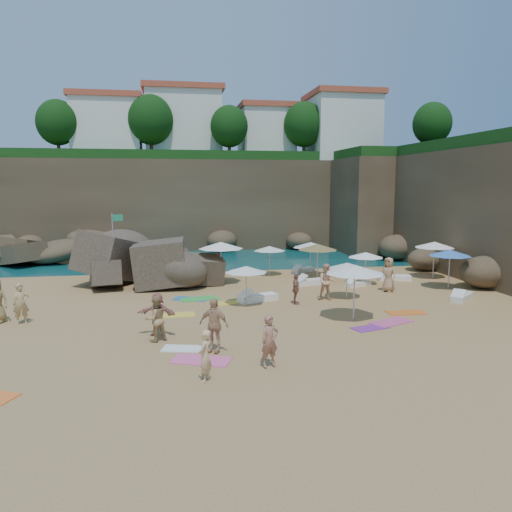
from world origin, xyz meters
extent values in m
plane|color=tan|center=(0.00, 0.00, 0.00)|extent=(120.00, 120.00, 0.00)
plane|color=#0C4751|center=(0.00, 30.00, 0.00)|extent=(120.00, 120.00, 0.00)
cube|color=brown|center=(2.00, 25.00, 4.00)|extent=(44.00, 8.00, 8.00)
cube|color=brown|center=(19.00, 8.00, 4.00)|extent=(8.00, 30.00, 8.00)
cube|color=brown|center=(17.00, 20.00, 4.00)|extent=(10.00, 12.00, 8.00)
cube|color=white|center=(-8.00, 26.00, 10.75)|extent=(6.00, 5.00, 5.50)
cube|color=#B2472D|center=(-8.00, 26.00, 13.75)|extent=(6.48, 5.40, 0.50)
cube|color=white|center=(-1.00, 27.00, 11.25)|extent=(7.00, 6.00, 6.50)
cube|color=#B2472D|center=(-1.00, 27.00, 14.75)|extent=(7.56, 6.48, 0.50)
cube|color=white|center=(7.00, 26.00, 10.50)|extent=(5.00, 5.00, 5.00)
cube|color=#B2472D|center=(7.00, 26.00, 13.25)|extent=(5.40, 5.40, 0.50)
cube|color=white|center=(14.00, 24.00, 11.00)|extent=(6.00, 6.00, 6.00)
cube|color=#B2472D|center=(14.00, 24.00, 14.25)|extent=(6.48, 6.48, 0.50)
sphere|color=#11380F|center=(-12.00, 24.00, 11.20)|extent=(3.60, 3.60, 3.60)
sphere|color=#11380F|center=(-4.00, 24.00, 11.60)|extent=(4.05, 4.05, 4.05)
sphere|color=#11380F|center=(3.00, 23.00, 11.04)|extent=(3.42, 3.42, 3.42)
sphere|color=#11380F|center=(10.00, 23.00, 11.36)|extent=(3.78, 3.78, 3.78)
sphere|color=#11380F|center=(19.00, 16.00, 10.80)|extent=(3.15, 3.15, 3.15)
cylinder|color=white|center=(-18.00, 30.00, 3.00)|extent=(0.10, 0.10, 6.00)
cylinder|color=white|center=(-16.50, 30.00, 3.00)|extent=(0.10, 0.10, 6.00)
cylinder|color=white|center=(-15.00, 30.00, 3.00)|extent=(0.10, 0.10, 6.00)
cylinder|color=silver|center=(-6.39, 12.15, 1.93)|extent=(0.08, 0.08, 3.87)
cube|color=#279F64|center=(-6.01, 12.15, 3.55)|extent=(0.66, 0.23, 0.44)
cylinder|color=silver|center=(0.38, 5.72, 1.17)|extent=(0.07, 0.07, 2.35)
cone|color=white|center=(0.38, 5.72, 2.29)|extent=(2.63, 2.63, 0.40)
cylinder|color=silver|center=(3.74, 7.95, 0.90)|extent=(0.05, 0.05, 1.79)
cone|color=silver|center=(3.74, 7.95, 1.75)|extent=(2.01, 2.01, 0.31)
cylinder|color=silver|center=(6.34, 7.57, 1.01)|extent=(0.06, 0.06, 2.03)
cone|color=silver|center=(6.34, 7.57, 1.98)|extent=(2.27, 2.27, 0.35)
cylinder|color=silver|center=(13.63, 5.25, 1.08)|extent=(0.06, 0.06, 2.16)
cone|color=white|center=(13.63, 5.25, 2.11)|extent=(2.43, 2.43, 0.37)
cylinder|color=silver|center=(16.44, 6.10, 0.98)|extent=(0.06, 0.06, 1.97)
cone|color=silver|center=(16.44, 6.10, 1.92)|extent=(2.21, 2.21, 0.34)
cylinder|color=silver|center=(6.23, 5.63, 1.06)|extent=(0.06, 0.06, 2.13)
cone|color=red|center=(6.23, 5.63, 2.08)|extent=(2.39, 2.39, 0.36)
cylinder|color=silver|center=(8.59, 3.92, 0.91)|extent=(0.05, 0.05, 1.82)
cone|color=white|center=(8.59, 3.92, 1.77)|extent=(2.04, 2.04, 0.31)
cylinder|color=silver|center=(6.35, 0.83, 0.87)|extent=(0.05, 0.05, 1.74)
cone|color=silver|center=(6.35, 0.83, 1.70)|extent=(1.96, 1.96, 0.30)
cylinder|color=silver|center=(1.04, 0.21, 0.91)|extent=(0.05, 0.05, 1.82)
cone|color=white|center=(1.04, 0.21, 1.77)|extent=(2.04, 2.04, 0.31)
cylinder|color=silver|center=(12.84, 2.18, 1.04)|extent=(0.06, 0.06, 2.08)
cone|color=#3D75CF|center=(12.84, 2.18, 2.03)|extent=(2.34, 2.34, 0.36)
cylinder|color=silver|center=(5.21, -3.14, 1.13)|extent=(0.07, 0.07, 2.26)
cone|color=white|center=(5.21, -3.14, 2.21)|extent=(2.54, 2.54, 0.39)
cube|color=white|center=(6.19, 8.69, 0.13)|extent=(1.75, 1.43, 0.27)
cube|color=white|center=(10.97, 5.06, 0.15)|extent=(2.06, 1.10, 0.30)
cube|color=white|center=(8.09, 3.70, 0.12)|extent=(1.65, 1.03, 0.24)
cube|color=white|center=(1.75, 1.01, 0.16)|extent=(2.16, 1.38, 0.32)
cube|color=white|center=(5.60, 4.68, 0.15)|extent=(2.05, 1.11, 0.30)
cube|color=silver|center=(12.02, -0.47, 0.15)|extent=(1.81, 1.72, 0.29)
cube|color=pink|center=(-1.60, -7.13, 0.02)|extent=(2.15, 1.59, 0.03)
cube|color=yellow|center=(-2.38, -1.11, 0.02)|extent=(1.80, 0.99, 0.03)
cube|color=white|center=(-2.11, -5.83, 0.01)|extent=(1.70, 1.13, 0.03)
cube|color=purple|center=(5.41, -4.51, 0.01)|extent=(1.67, 1.16, 0.03)
cube|color=blue|center=(-1.56, 2.00, 0.02)|extent=(1.91, 1.42, 0.03)
cube|color=#CD4F84|center=(6.63, -3.84, 0.02)|extent=(2.06, 1.58, 0.03)
cube|color=orange|center=(7.99, -2.46, 0.02)|extent=(1.74, 0.91, 0.03)
cube|color=green|center=(-1.13, 1.94, 0.02)|extent=(2.05, 1.28, 0.03)
cube|color=yellow|center=(0.37, 0.88, 0.01)|extent=(1.73, 1.23, 0.03)
imported|color=tan|center=(-8.72, -1.41, 0.87)|extent=(0.73, 0.59, 1.73)
imported|color=tan|center=(-3.13, -4.75, 0.86)|extent=(1.04, 0.97, 1.72)
imported|color=tan|center=(-0.32, 7.54, 0.75)|extent=(1.04, 0.84, 1.50)
imported|color=#A26751|center=(3.46, 0.07, 0.74)|extent=(0.55, 0.93, 1.49)
imported|color=tan|center=(9.16, 2.03, 0.94)|extent=(0.94, 1.05, 1.89)
imported|color=#A36051|center=(-5.77, 8.01, 0.73)|extent=(1.39, 0.61, 1.45)
imported|color=#F0BF88|center=(-1.59, -8.87, 0.78)|extent=(0.57, 0.67, 1.56)
imported|color=tan|center=(-1.11, -6.34, 0.23)|extent=(1.95, 2.18, 0.46)
imported|color=tan|center=(-3.06, -4.04, 0.22)|extent=(2.01, 2.08, 0.44)
imported|color=#A56952|center=(0.51, -8.10, 0.20)|extent=(1.11, 1.77, 0.40)
imported|color=#E1AB80|center=(5.21, 0.60, 0.34)|extent=(1.28, 1.98, 0.69)
camera|label=1|loc=(-2.52, -23.07, 5.76)|focal=35.00mm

